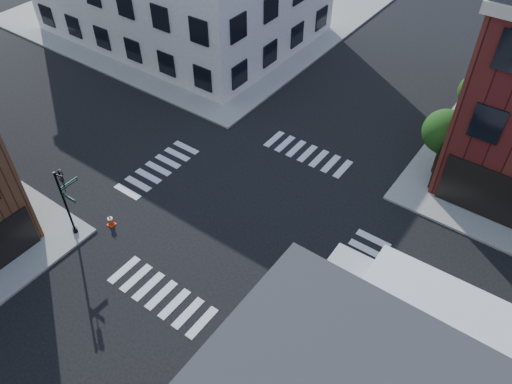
{
  "coord_description": "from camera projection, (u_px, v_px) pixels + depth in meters",
  "views": [
    {
      "loc": [
        12.51,
        -16.06,
        21.1
      ],
      "look_at": [
        0.97,
        -0.19,
        2.5
      ],
      "focal_mm": 35.0,
      "sensor_mm": 36.0,
      "label": 1
    }
  ],
  "objects": [
    {
      "name": "ground",
      "position": [
        245.0,
        214.0,
        29.29
      ],
      "size": [
        120.0,
        120.0,
        0.0
      ],
      "primitive_type": "plane",
      "color": "black",
      "rests_on": "ground"
    },
    {
      "name": "sidewalk_nw",
      "position": [
        204.0,
        6.0,
        50.52
      ],
      "size": [
        30.0,
        30.0,
        0.15
      ],
      "primitive_type": "cube",
      "color": "gray",
      "rests_on": "ground"
    },
    {
      "name": "tree_near",
      "position": [
        445.0,
        134.0,
        29.74
      ],
      "size": [
        2.69,
        2.69,
        4.49
      ],
      "color": "black",
      "rests_on": "ground"
    },
    {
      "name": "tree_far",
      "position": [
        477.0,
        94.0,
        33.46
      ],
      "size": [
        2.43,
        2.43,
        4.07
      ],
      "color": "black",
      "rests_on": "ground"
    },
    {
      "name": "signal_pole",
      "position": [
        66.0,
        197.0,
        26.27
      ],
      "size": [
        1.29,
        1.24,
        4.6
      ],
      "color": "black",
      "rests_on": "ground"
    },
    {
      "name": "box_truck",
      "position": [
        415.0,
        316.0,
        21.87
      ],
      "size": [
        8.94,
        2.91,
        4.01
      ],
      "rotation": [
        0.0,
        0.0,
        0.02
      ],
      "color": "white",
      "rests_on": "ground"
    },
    {
      "name": "traffic_cone",
      "position": [
        110.0,
        220.0,
        28.44
      ],
      "size": [
        0.42,
        0.42,
        0.76
      ],
      "rotation": [
        0.0,
        0.0,
        0.03
      ],
      "color": "#F0380A",
      "rests_on": "ground"
    }
  ]
}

